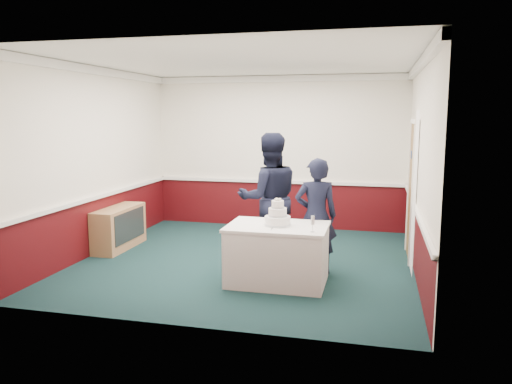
% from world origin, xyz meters
% --- Properties ---
extents(ground, '(5.00, 5.00, 0.00)m').
position_xyz_m(ground, '(0.00, 0.00, 0.00)').
color(ground, '#132F2D').
rests_on(ground, ground).
extents(room_shell, '(5.00, 5.00, 3.00)m').
position_xyz_m(room_shell, '(0.08, 0.61, 1.97)').
color(room_shell, white).
rests_on(room_shell, ground).
extents(sideboard, '(0.41, 1.20, 0.70)m').
position_xyz_m(sideboard, '(-2.28, 0.22, 0.35)').
color(sideboard, '#9D7E4C').
rests_on(sideboard, ground).
extents(cake_table, '(1.32, 0.92, 0.79)m').
position_xyz_m(cake_table, '(0.67, -0.89, 0.40)').
color(cake_table, white).
rests_on(cake_table, ground).
extents(wedding_cake, '(0.35, 0.35, 0.36)m').
position_xyz_m(wedding_cake, '(0.67, -0.89, 0.90)').
color(wedding_cake, white).
rests_on(wedding_cake, cake_table).
extents(cake_knife, '(0.03, 0.22, 0.00)m').
position_xyz_m(cake_knife, '(0.64, -1.09, 0.79)').
color(cake_knife, silver).
rests_on(cake_knife, cake_table).
extents(champagne_flute, '(0.05, 0.05, 0.21)m').
position_xyz_m(champagne_flute, '(1.17, -1.17, 0.93)').
color(champagne_flute, silver).
rests_on(champagne_flute, cake_table).
extents(person_man, '(1.18, 1.07, 1.98)m').
position_xyz_m(person_man, '(0.35, 0.04, 0.99)').
color(person_man, black).
rests_on(person_man, ground).
extents(person_woman, '(0.68, 0.53, 1.65)m').
position_xyz_m(person_woman, '(1.10, -0.31, 0.82)').
color(person_woman, black).
rests_on(person_woman, ground).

